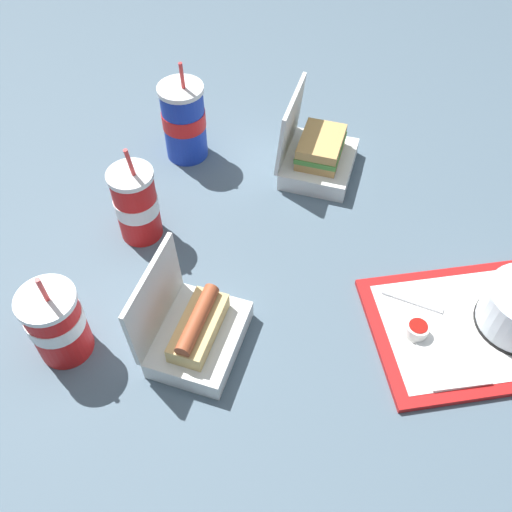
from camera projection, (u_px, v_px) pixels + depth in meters
name	position (u px, v px, depth m)	size (l,w,h in m)	color
ground_plane	(260.00, 265.00, 1.09)	(3.20, 3.20, 0.00)	#4C6070
food_tray	(477.00, 327.00, 1.00)	(0.39, 0.29, 0.01)	red
ketchup_cup	(417.00, 329.00, 0.97)	(0.04, 0.04, 0.02)	white
napkin_stack	(452.00, 360.00, 0.94)	(0.10, 0.10, 0.00)	white
plastic_fork	(412.00, 301.00, 1.02)	(0.11, 0.01, 0.01)	white
clamshell_hotdog_left	(194.00, 331.00, 0.95)	(0.20, 0.22, 0.17)	white
clamshell_sandwich_corner	(316.00, 154.00, 1.23)	(0.20, 0.22, 0.18)	white
soda_cup_left	(56.00, 323.00, 0.92)	(0.10, 0.10, 0.20)	red
soda_cup_corner	(184.00, 121.00, 1.23)	(0.10, 0.10, 0.24)	#1938B7
soda_cup_right	(136.00, 204.00, 1.09)	(0.09, 0.09, 0.22)	red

